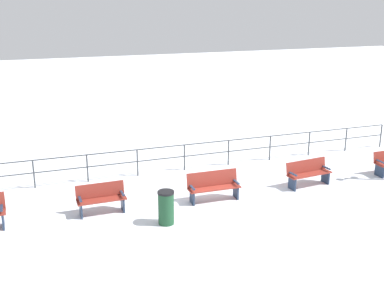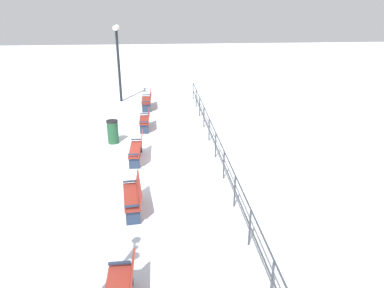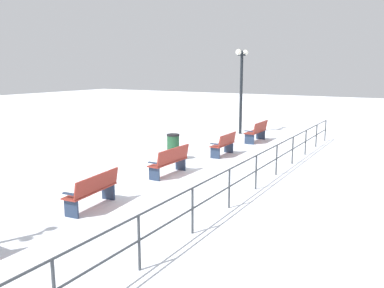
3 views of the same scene
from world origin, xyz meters
name	(u,v)px [view 3 (image 3 of 3)]	position (x,y,z in m)	size (l,w,h in m)	color
ground_plane	(170,175)	(0.00, 0.00, 0.00)	(80.00, 80.00, 0.00)	white
bench_nearest	(257,131)	(-0.21, -7.00, 0.50)	(0.59, 1.71, 0.96)	maroon
bench_second	(224,144)	(-0.20, -3.50, 0.47)	(0.51, 1.45, 0.89)	maroon
bench_third	(170,161)	(0.01, 0.00, 0.48)	(0.51, 1.68, 0.92)	maroon
bench_fourth	(93,190)	(-0.06, 3.49, 0.47)	(0.65, 1.65, 0.88)	maroon
lamppost_near	(241,78)	(1.41, -8.77, 2.92)	(0.29, 1.17, 4.33)	black
waterfront_railing	(256,166)	(-2.90, 0.00, 0.67)	(0.05, 17.79, 1.00)	#383D42
trash_bin	(173,147)	(1.12, -1.88, 0.49)	(0.47, 0.47, 0.98)	#1E4C2D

